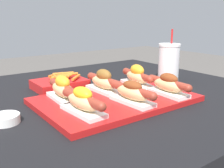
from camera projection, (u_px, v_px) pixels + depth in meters
serving_tray at (116, 99)px, 0.87m from camera, size 0.50×0.33×0.02m
hot_dog_0 at (83, 101)px, 0.71m from camera, size 0.07×0.19×0.07m
hot_dog_1 at (132, 92)px, 0.80m from camera, size 0.07×0.19×0.07m
hot_dog_2 at (168, 85)px, 0.88m from camera, size 0.06×0.19×0.07m
hot_dog_3 at (63, 89)px, 0.83m from camera, size 0.07×0.19×0.08m
hot_dog_4 at (104, 82)px, 0.92m from camera, size 0.06×0.19×0.08m
hot_dog_5 at (137, 76)px, 1.00m from camera, size 0.08×0.19×0.08m
sauce_bowl at (5, 118)px, 0.70m from camera, size 0.08×0.08×0.02m
drink_cup at (169, 63)px, 1.12m from camera, size 0.09×0.09×0.23m
fries_basket at (60, 83)px, 1.03m from camera, size 0.20×0.14×0.06m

